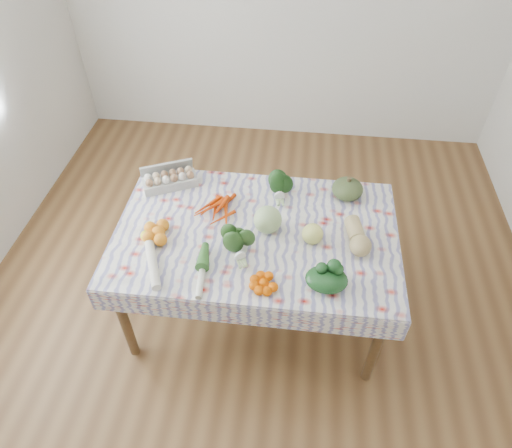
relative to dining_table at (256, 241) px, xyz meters
name	(u,v)px	position (x,y,z in m)	size (l,w,h in m)	color
ground	(256,306)	(0.00, 0.00, -0.68)	(4.50, 4.50, 0.00)	brown
dining_table	(256,241)	(0.00, 0.00, 0.00)	(1.60, 1.00, 0.75)	brown
tablecloth	(256,232)	(0.00, 0.00, 0.08)	(1.66, 1.06, 0.01)	silver
egg_carton	(170,181)	(-0.60, 0.34, 0.13)	(0.34, 0.14, 0.09)	#BABAB5
carrot_bunch	(217,210)	(-0.25, 0.13, 0.11)	(0.24, 0.22, 0.04)	#CE3B05
kale_bunch	(279,187)	(0.10, 0.33, 0.16)	(0.17, 0.15, 0.15)	#193E15
kabocha_squash	(347,189)	(0.53, 0.37, 0.15)	(0.19, 0.19, 0.13)	#405028
cabbage	(268,220)	(0.07, 0.02, 0.17)	(0.16, 0.16, 0.16)	#A2C37C
butternut_squash	(358,235)	(0.58, -0.03, 0.15)	(0.12, 0.27, 0.12)	tan
orange_cluster	(158,232)	(-0.55, -0.11, 0.12)	(0.24, 0.24, 0.08)	orange
broccoli	(237,248)	(-0.08, -0.20, 0.14)	(0.16, 0.16, 0.12)	#284F1D
mandarin_cluster	(264,283)	(0.09, -0.40, 0.11)	(0.18, 0.18, 0.06)	#ED5B00
grapefruit	(312,234)	(0.33, -0.04, 0.14)	(0.12, 0.12, 0.12)	#E6E96D
spinach_bag	(327,279)	(0.41, -0.35, 0.13)	(0.22, 0.18, 0.10)	#123615
daikon	(153,264)	(-0.52, -0.34, 0.11)	(0.05, 0.05, 0.36)	silver
leek	(202,272)	(-0.25, -0.35, 0.10)	(0.04, 0.04, 0.34)	silver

